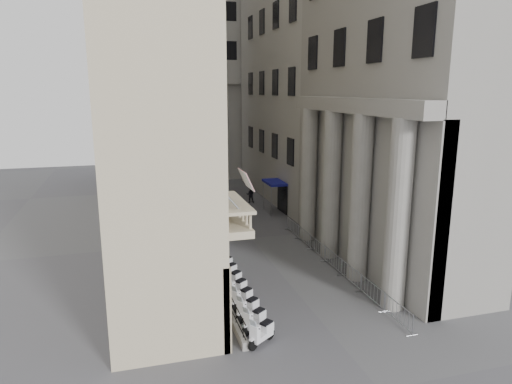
% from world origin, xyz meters
% --- Properties ---
extents(left_building, '(5.00, 36.00, 34.00)m').
position_xyz_m(left_building, '(-7.50, 22.00, 17.00)').
color(left_building, beige).
rests_on(left_building, ground).
extents(far_building, '(22.00, 10.00, 30.00)m').
position_xyz_m(far_building, '(0.00, 48.00, 15.00)').
color(far_building, '#B1AEA7').
rests_on(far_building, ground).
extents(iron_fence, '(0.30, 28.00, 1.40)m').
position_xyz_m(iron_fence, '(-4.30, 18.00, 0.00)').
color(iron_fence, black).
rests_on(iron_fence, ground).
extents(blue_awning, '(1.60, 3.00, 3.00)m').
position_xyz_m(blue_awning, '(4.15, 26.00, 0.00)').
color(blue_awning, navy).
rests_on(blue_awning, ground).
extents(flag, '(1.00, 1.40, 8.20)m').
position_xyz_m(flag, '(-4.00, 5.00, 0.00)').
color(flag, '#9E0C11').
rests_on(flag, ground).
extents(scooter_0, '(1.47, 1.25, 1.50)m').
position_xyz_m(scooter_0, '(-3.46, 4.35, 0.00)').
color(scooter_0, white).
rests_on(scooter_0, ground).
extents(scooter_1, '(1.47, 1.25, 1.50)m').
position_xyz_m(scooter_1, '(-3.46, 5.57, 0.00)').
color(scooter_1, white).
rests_on(scooter_1, ground).
extents(scooter_2, '(1.47, 1.25, 1.50)m').
position_xyz_m(scooter_2, '(-3.46, 6.79, 0.00)').
color(scooter_2, white).
rests_on(scooter_2, ground).
extents(scooter_3, '(1.47, 1.25, 1.50)m').
position_xyz_m(scooter_3, '(-3.46, 8.01, 0.00)').
color(scooter_3, white).
rests_on(scooter_3, ground).
extents(scooter_4, '(1.47, 1.25, 1.50)m').
position_xyz_m(scooter_4, '(-3.46, 9.24, 0.00)').
color(scooter_4, white).
rests_on(scooter_4, ground).
extents(scooter_5, '(1.47, 1.25, 1.50)m').
position_xyz_m(scooter_5, '(-3.46, 10.46, 0.00)').
color(scooter_5, white).
rests_on(scooter_5, ground).
extents(scooter_6, '(1.47, 1.25, 1.50)m').
position_xyz_m(scooter_6, '(-3.46, 11.68, 0.00)').
color(scooter_6, white).
rests_on(scooter_6, ground).
extents(scooter_7, '(1.47, 1.25, 1.50)m').
position_xyz_m(scooter_7, '(-3.46, 12.90, 0.00)').
color(scooter_7, white).
rests_on(scooter_7, ground).
extents(scooter_8, '(1.47, 1.25, 1.50)m').
position_xyz_m(scooter_8, '(-3.46, 14.12, 0.00)').
color(scooter_8, white).
rests_on(scooter_8, ground).
extents(scooter_9, '(1.47, 1.25, 1.50)m').
position_xyz_m(scooter_9, '(-3.46, 15.34, 0.00)').
color(scooter_9, white).
rests_on(scooter_9, ground).
extents(scooter_10, '(1.47, 1.25, 1.50)m').
position_xyz_m(scooter_10, '(-3.46, 16.56, 0.00)').
color(scooter_10, white).
rests_on(scooter_10, ground).
extents(scooter_11, '(1.47, 1.25, 1.50)m').
position_xyz_m(scooter_11, '(-3.46, 17.78, 0.00)').
color(scooter_11, white).
rests_on(scooter_11, ground).
extents(scooter_12, '(1.47, 1.25, 1.50)m').
position_xyz_m(scooter_12, '(-3.46, 19.00, 0.00)').
color(scooter_12, white).
rests_on(scooter_12, ground).
extents(scooter_13, '(1.47, 1.25, 1.50)m').
position_xyz_m(scooter_13, '(-3.46, 20.22, 0.00)').
color(scooter_13, white).
rests_on(scooter_13, ground).
extents(scooter_14, '(1.47, 1.25, 1.50)m').
position_xyz_m(scooter_14, '(-3.46, 21.44, 0.00)').
color(scooter_14, white).
rests_on(scooter_14, ground).
extents(barrier_0, '(0.60, 2.40, 1.10)m').
position_xyz_m(barrier_0, '(3.55, 4.34, 0.00)').
color(barrier_0, '#95989C').
rests_on(barrier_0, ground).
extents(barrier_1, '(0.60, 2.40, 1.10)m').
position_xyz_m(barrier_1, '(3.55, 6.84, 0.00)').
color(barrier_1, '#95989C').
rests_on(barrier_1, ground).
extents(barrier_2, '(0.60, 2.40, 1.10)m').
position_xyz_m(barrier_2, '(3.55, 9.34, 0.00)').
color(barrier_2, '#95989C').
rests_on(barrier_2, ground).
extents(barrier_3, '(0.60, 2.40, 1.10)m').
position_xyz_m(barrier_3, '(3.55, 11.84, 0.00)').
color(barrier_3, '#95989C').
rests_on(barrier_3, ground).
extents(barrier_4, '(0.60, 2.40, 1.10)m').
position_xyz_m(barrier_4, '(3.55, 14.34, 0.00)').
color(barrier_4, '#95989C').
rests_on(barrier_4, ground).
extents(barrier_5, '(0.60, 2.40, 1.10)m').
position_xyz_m(barrier_5, '(3.55, 16.84, 0.00)').
color(barrier_5, '#95989C').
rests_on(barrier_5, ground).
extents(barrier_6, '(0.60, 2.40, 1.10)m').
position_xyz_m(barrier_6, '(3.55, 19.34, 0.00)').
color(barrier_6, '#95989C').
rests_on(barrier_6, ground).
extents(security_tent, '(3.55, 3.55, 2.89)m').
position_xyz_m(security_tent, '(-2.02, 20.00, 2.41)').
color(security_tent, white).
rests_on(security_tent, ground).
extents(street_lamp, '(2.83, 0.24, 8.67)m').
position_xyz_m(street_lamp, '(-3.80, 22.04, 5.20)').
color(street_lamp, gray).
rests_on(street_lamp, ground).
extents(info_kiosk, '(0.60, 0.91, 1.86)m').
position_xyz_m(info_kiosk, '(-4.19, 14.90, 0.94)').
color(info_kiosk, black).
rests_on(info_kiosk, ground).
extents(pedestrian_a, '(0.72, 0.50, 1.90)m').
position_xyz_m(pedestrian_a, '(-1.18, 28.02, 0.95)').
color(pedestrian_a, black).
rests_on(pedestrian_a, ground).
extents(pedestrian_b, '(0.96, 0.83, 1.68)m').
position_xyz_m(pedestrian_b, '(3.00, 30.41, 0.84)').
color(pedestrian_b, black).
rests_on(pedestrian_b, ground).
extents(pedestrian_c, '(1.06, 0.95, 1.82)m').
position_xyz_m(pedestrian_c, '(-1.98, 29.78, 0.91)').
color(pedestrian_c, black).
rests_on(pedestrian_c, ground).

